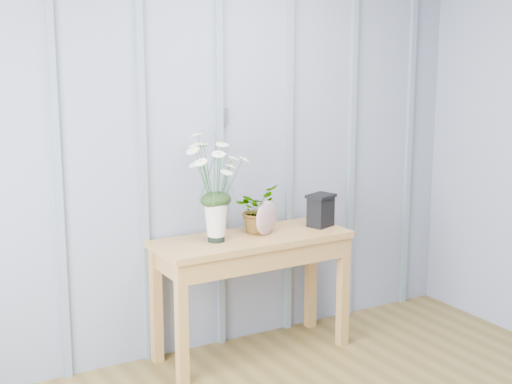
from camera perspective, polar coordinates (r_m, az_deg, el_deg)
room_shell at (r=3.45m, az=3.84°, el=11.93°), size 4.00×4.50×2.50m
sideboard at (r=4.74m, az=-0.30°, el=-4.55°), size 1.20×0.45×0.75m
daisy_vase at (r=4.52m, az=-2.96°, el=1.34°), size 0.45×0.35×0.64m
spider_plant at (r=4.77m, az=0.00°, el=-1.24°), size 0.34×0.33×0.29m
felt_disc_vessel at (r=4.71m, az=0.77°, el=-1.90°), size 0.21×0.14×0.21m
carved_box at (r=4.93m, az=4.73°, el=-1.32°), size 0.20×0.18×0.21m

